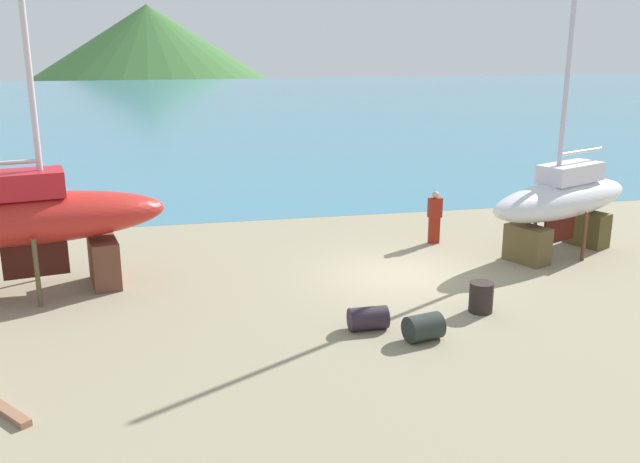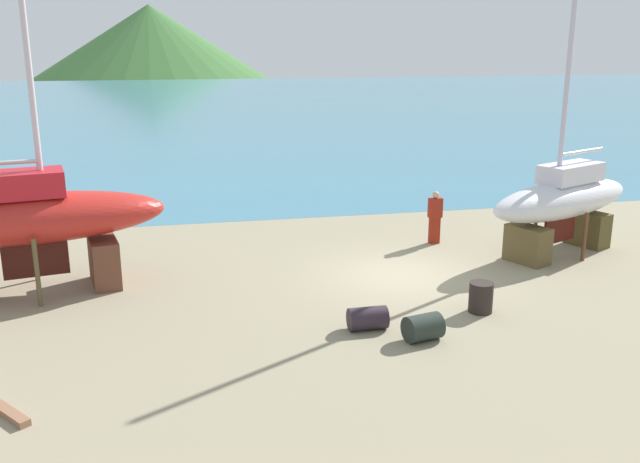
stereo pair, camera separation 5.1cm
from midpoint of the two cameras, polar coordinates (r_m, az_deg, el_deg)
The scene contains 9 objects.
ground_plane at distance 15.59m, azimuth 12.52°, elevation -9.59°, with size 48.87×48.87×0.00m, color gray.
sea_water at distance 74.67m, azimuth -7.47°, elevation 10.35°, with size 174.91×98.31×0.01m, color teal.
headland_hill at distance 182.52m, azimuth -13.81°, elevation 13.00°, with size 97.34×97.34×29.95m, color #3A6731.
sailboat_large_starboard at distance 22.76m, azimuth 19.25°, elevation 2.42°, with size 6.28×3.99×10.51m.
sailboat_mid_port at distance 19.48m, azimuth -22.81°, elevation 0.78°, with size 7.14×3.29×10.51m.
worker at distance 23.08m, azimuth 9.35°, elevation 1.23°, with size 0.44×0.24×1.75m.
barrel_tipped_center at distance 15.81m, azimuth 8.43°, elevation -7.80°, with size 0.61×0.61×0.81m, color #252E28.
barrel_tar_black at distance 16.24m, azimuth 3.89°, elevation -7.14°, with size 0.54×0.54×0.90m, color #2D222B.
barrel_rust_near at distance 17.62m, azimuth 13.04°, elevation -5.29°, with size 0.59×0.59×0.76m, color #2B221E.
Camera 1 is at (-6.17, -17.87, 6.51)m, focal length 38.89 mm.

